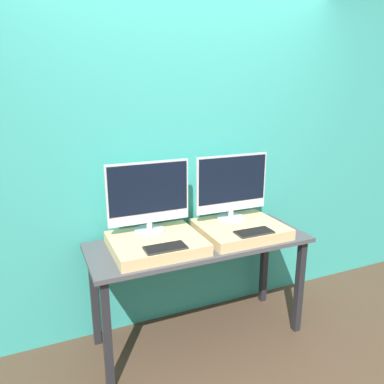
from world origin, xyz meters
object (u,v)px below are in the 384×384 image
object	(u,v)px
monitor_right	(232,186)
keyboard_right	(254,232)
monitor_left	(149,196)
keyboard_left	(165,248)

from	to	relation	value
monitor_right	keyboard_right	distance (m)	0.41
monitor_left	keyboard_right	distance (m)	0.76
monitor_left	monitor_right	world-z (taller)	same
keyboard_left	monitor_right	world-z (taller)	monitor_right
monitor_right	monitor_left	bearing A→B (deg)	180.00
keyboard_left	keyboard_right	xyz separation A→B (m)	(0.64, 0.00, 0.00)
monitor_left	monitor_right	xyz separation A→B (m)	(0.64, 0.00, 0.00)
keyboard_left	monitor_left	bearing A→B (deg)	90.00
keyboard_left	keyboard_right	world-z (taller)	same
keyboard_left	keyboard_right	distance (m)	0.64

